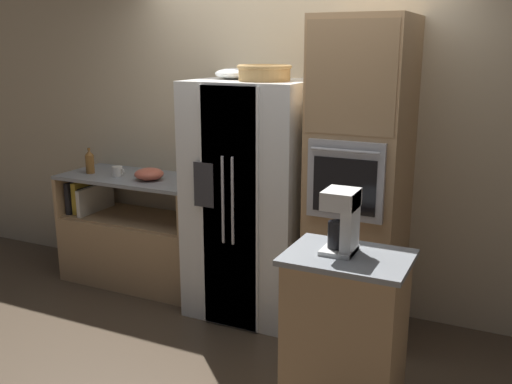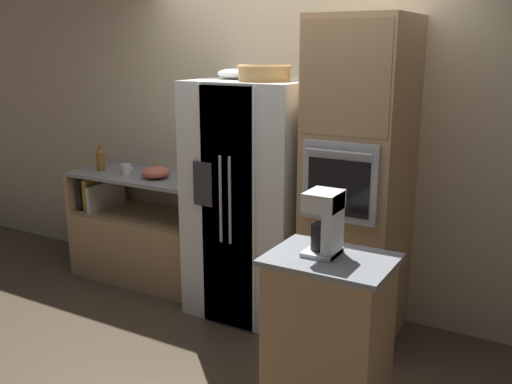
% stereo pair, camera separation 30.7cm
% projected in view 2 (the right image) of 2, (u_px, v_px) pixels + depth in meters
% --- Properties ---
extents(ground_plane, '(20.00, 20.00, 0.00)m').
position_uv_depth(ground_plane, '(265.00, 315.00, 4.36)').
color(ground_plane, '#4C3D2D').
extents(wall_back, '(12.00, 0.06, 2.80)m').
position_uv_depth(wall_back, '(296.00, 126.00, 4.41)').
color(wall_back, beige).
rests_on(wall_back, ground_plane).
extents(counter_left, '(1.28, 0.61, 0.94)m').
position_uv_depth(counter_left, '(145.00, 239.00, 5.02)').
color(counter_left, tan).
rests_on(counter_left, ground_plane).
extents(refrigerator, '(0.87, 0.77, 1.77)m').
position_uv_depth(refrigerator, '(253.00, 200.00, 4.27)').
color(refrigerator, white).
rests_on(refrigerator, ground_plane).
extents(wall_oven, '(0.60, 0.74, 2.20)m').
position_uv_depth(wall_oven, '(359.00, 183.00, 3.85)').
color(wall_oven, tan).
rests_on(wall_oven, ground_plane).
extents(island_counter, '(0.64, 0.49, 0.95)m').
position_uv_depth(island_counter, '(328.00, 340.00, 3.05)').
color(island_counter, tan).
rests_on(island_counter, ground_plane).
extents(wicker_basket, '(0.38, 0.38, 0.11)m').
position_uv_depth(wicker_basket, '(264.00, 72.00, 3.92)').
color(wicker_basket, tan).
rests_on(wicker_basket, refrigerator).
extents(fruit_bowl, '(0.29, 0.29, 0.08)m').
position_uv_depth(fruit_bowl, '(237.00, 74.00, 4.16)').
color(fruit_bowl, white).
rests_on(fruit_bowl, refrigerator).
extents(bottle_tall, '(0.07, 0.07, 0.22)m').
position_uv_depth(bottle_tall, '(100.00, 159.00, 4.98)').
color(bottle_tall, brown).
rests_on(bottle_tall, counter_left).
extents(mug, '(0.12, 0.09, 0.09)m').
position_uv_depth(mug, '(126.00, 169.00, 4.85)').
color(mug, silver).
rests_on(mug, counter_left).
extents(mixing_bowl, '(0.24, 0.24, 0.10)m').
position_uv_depth(mixing_bowl, '(156.00, 172.00, 4.71)').
color(mixing_bowl, '#DB664C').
rests_on(mixing_bowl, counter_left).
extents(coffee_maker, '(0.17, 0.20, 0.34)m').
position_uv_depth(coffee_maker, '(326.00, 221.00, 2.91)').
color(coffee_maker, white).
rests_on(coffee_maker, island_counter).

